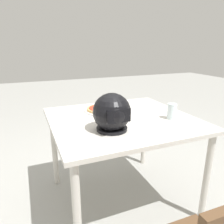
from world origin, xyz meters
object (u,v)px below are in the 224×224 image
(drinking_glass, at_px, (172,111))
(pizza, at_px, (103,109))
(motorcycle_helmet, at_px, (112,113))
(dining_table, at_px, (122,127))

(drinking_glass, bearing_deg, pizza, -42.77)
(pizza, bearing_deg, motorcycle_helmet, 77.40)
(dining_table, height_order, motorcycle_helmet, motorcycle_helmet)
(dining_table, height_order, drinking_glass, drinking_glass)
(dining_table, xyz_separation_m, drinking_glass, (-0.35, 0.17, 0.14))
(dining_table, relative_size, pizza, 3.98)
(motorcycle_helmet, bearing_deg, dining_table, -129.46)
(motorcycle_helmet, distance_m, drinking_glass, 0.52)
(pizza, relative_size, drinking_glass, 2.28)
(pizza, bearing_deg, dining_table, 108.83)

